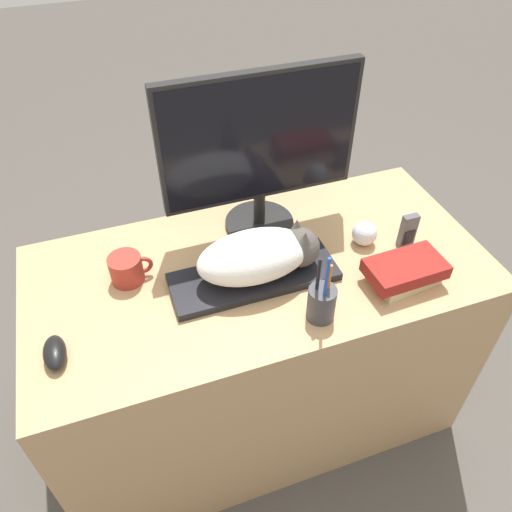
# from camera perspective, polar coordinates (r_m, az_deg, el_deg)

# --- Properties ---
(ground_plane) EXTENTS (12.00, 12.00, 0.00)m
(ground_plane) POSITION_cam_1_polar(r_m,az_deg,el_deg) (1.93, 3.89, -24.71)
(ground_plane) COLOR #4C4742
(desk) EXTENTS (1.34, 0.65, 0.77)m
(desk) POSITION_cam_1_polar(r_m,az_deg,el_deg) (1.74, 0.38, -10.43)
(desk) COLOR tan
(desk) RESTS_ON ground_plane
(keyboard) EXTENTS (0.47, 0.17, 0.02)m
(keyboard) POSITION_cam_1_polar(r_m,az_deg,el_deg) (1.40, -0.24, -2.38)
(keyboard) COLOR black
(keyboard) RESTS_ON desk
(cat) EXTENTS (0.35, 0.17, 0.14)m
(cat) POSITION_cam_1_polar(r_m,az_deg,el_deg) (1.36, 0.74, 0.18)
(cat) COLOR white
(cat) RESTS_ON keyboard
(monitor) EXTENTS (0.58, 0.22, 0.50)m
(monitor) POSITION_cam_1_polar(r_m,az_deg,el_deg) (1.43, 0.47, 12.43)
(monitor) COLOR black
(monitor) RESTS_ON desk
(computer_mouse) EXTENTS (0.05, 0.11, 0.04)m
(computer_mouse) POSITION_cam_1_polar(r_m,az_deg,el_deg) (1.32, -22.02, -10.21)
(computer_mouse) COLOR black
(computer_mouse) RESTS_ON desk
(coffee_mug) EXTENTS (0.12, 0.09, 0.08)m
(coffee_mug) POSITION_cam_1_polar(r_m,az_deg,el_deg) (1.43, -14.52, -1.42)
(coffee_mug) COLOR #9E2D23
(coffee_mug) RESTS_ON desk
(pen_cup) EXTENTS (0.07, 0.07, 0.22)m
(pen_cup) POSITION_cam_1_polar(r_m,az_deg,el_deg) (1.29, 7.49, -5.26)
(pen_cup) COLOR #38383D
(pen_cup) RESTS_ON desk
(baseball) EXTENTS (0.08, 0.08, 0.08)m
(baseball) POSITION_cam_1_polar(r_m,az_deg,el_deg) (1.54, 12.29, 2.55)
(baseball) COLOR silver
(baseball) RESTS_ON desk
(phone) EXTENTS (0.05, 0.02, 0.11)m
(phone) POSITION_cam_1_polar(r_m,az_deg,el_deg) (1.55, 16.98, 2.77)
(phone) COLOR #4C4C51
(phone) RESTS_ON desk
(book_stack) EXTENTS (0.22, 0.13, 0.07)m
(book_stack) POSITION_cam_1_polar(r_m,az_deg,el_deg) (1.44, 16.64, -1.74)
(book_stack) COLOR #C6B284
(book_stack) RESTS_ON desk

